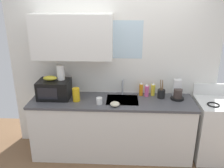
{
  "coord_description": "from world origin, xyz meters",
  "views": [
    {
      "loc": [
        0.16,
        -3.15,
        2.32
      ],
      "look_at": [
        0.0,
        0.0,
        1.15
      ],
      "focal_mm": 38.1,
      "sensor_mm": 36.0,
      "label": 1
    }
  ],
  "objects": [
    {
      "name": "utensil_crock",
      "position": [
        0.72,
        0.12,
        0.97
      ],
      "size": [
        0.11,
        0.11,
        0.29
      ],
      "color": "black",
      "rests_on": "counter_unit"
    },
    {
      "name": "kitchen_wall_assembly",
      "position": [
        -0.12,
        0.3,
        1.37
      ],
      "size": [
        3.14,
        0.42,
        2.5
      ],
      "color": "white",
      "rests_on": "ground"
    },
    {
      "name": "sink_faucet",
      "position": [
        0.15,
        0.24,
        1.02
      ],
      "size": [
        0.03,
        0.03,
        0.23
      ],
      "primitive_type": "cylinder",
      "color": "#B2B5BA",
      "rests_on": "counter_unit"
    },
    {
      "name": "dish_soap_bottle_yellow",
      "position": [
        0.61,
        0.21,
        1.0
      ],
      "size": [
        0.06,
        0.06,
        0.21
      ],
      "color": "yellow",
      "rests_on": "counter_unit"
    },
    {
      "name": "microwave",
      "position": [
        -0.85,
        0.05,
        1.04
      ],
      "size": [
        0.46,
        0.35,
        0.27
      ],
      "color": "black",
      "rests_on": "counter_unit"
    },
    {
      "name": "mug_white",
      "position": [
        -0.17,
        -0.14,
        0.95
      ],
      "size": [
        0.08,
        0.08,
        0.09
      ],
      "primitive_type": "cylinder",
      "color": "white",
      "rests_on": "counter_unit"
    },
    {
      "name": "dish_soap_bottle_pink",
      "position": [
        0.51,
        0.17,
        0.99
      ],
      "size": [
        0.06,
        0.06,
        0.2
      ],
      "color": "#E55999",
      "rests_on": "counter_unit"
    },
    {
      "name": "paper_towel_roll",
      "position": [
        -0.75,
        0.1,
        1.28
      ],
      "size": [
        0.11,
        0.11,
        0.22
      ],
      "primitive_type": "cylinder",
      "color": "white",
      "rests_on": "microwave"
    },
    {
      "name": "cereal_canister",
      "position": [
        -0.51,
        -0.05,
        1.0
      ],
      "size": [
        0.1,
        0.1,
        0.19
      ],
      "primitive_type": "cylinder",
      "color": "gold",
      "rests_on": "counter_unit"
    },
    {
      "name": "small_bowl",
      "position": [
        0.05,
        -0.2,
        0.93
      ],
      "size": [
        0.13,
        0.13,
        0.06
      ],
      "primitive_type": "ellipsoid",
      "color": "beige",
      "rests_on": "counter_unit"
    },
    {
      "name": "banana_bunch",
      "position": [
        -0.9,
        0.05,
        1.2
      ],
      "size": [
        0.2,
        0.11,
        0.07
      ],
      "primitive_type": "ellipsoid",
      "color": "gold",
      "rests_on": "microwave"
    },
    {
      "name": "counter_unit",
      "position": [
        0.0,
        0.0,
        0.46
      ],
      "size": [
        2.37,
        0.63,
        0.9
      ],
      "color": "white",
      "rests_on": "ground"
    },
    {
      "name": "stove_range",
      "position": [
        1.53,
        0.0,
        0.46
      ],
      "size": [
        0.6,
        0.6,
        1.08
      ],
      "color": "white",
      "rests_on": "ground"
    },
    {
      "name": "dish_soap_bottle_orange",
      "position": [
        0.43,
        0.21,
        1.0
      ],
      "size": [
        0.06,
        0.06,
        0.22
      ],
      "color": "orange",
      "rests_on": "counter_unit"
    },
    {
      "name": "coffee_maker",
      "position": [
        0.95,
        0.11,
        1.0
      ],
      "size": [
        0.19,
        0.21,
        0.28
      ],
      "color": "black",
      "rests_on": "counter_unit"
    }
  ]
}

